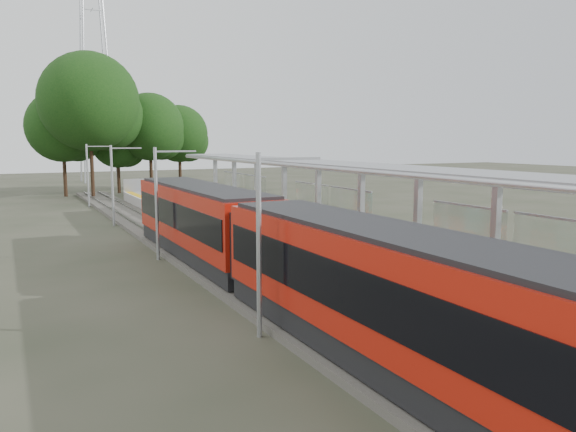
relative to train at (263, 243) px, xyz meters
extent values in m
cube|color=#59544C|center=(0.00, 9.31, -1.93)|extent=(3.00, 70.00, 0.24)
cube|color=gray|center=(4.50, 9.31, -1.55)|extent=(6.00, 50.00, 1.00)
cube|color=gold|center=(1.95, 9.31, -1.04)|extent=(0.60, 50.00, 0.02)
cube|color=#9EA0A5|center=(4.50, 34.26, -0.45)|extent=(6.00, 0.10, 1.20)
cube|color=black|center=(0.00, -7.02, -1.40)|extent=(2.50, 13.50, 0.70)
cube|color=#B31A0C|center=(0.00, -7.02, 0.20)|extent=(2.65, 13.50, 2.50)
cube|color=black|center=(0.00, -7.02, 0.25)|extent=(2.72, 12.96, 1.20)
cube|color=black|center=(0.00, -7.02, 1.50)|extent=(2.40, 12.82, 0.15)
cube|color=#0C697F|center=(1.36, -7.02, 0.05)|extent=(0.04, 1.30, 2.00)
cube|color=black|center=(0.00, 7.08, -1.40)|extent=(2.50, 13.50, 0.70)
cube|color=#B31A0C|center=(0.00, 7.08, 0.20)|extent=(2.65, 13.50, 2.50)
cube|color=black|center=(0.00, 7.08, 0.25)|extent=(2.72, 12.96, 1.20)
cube|color=black|center=(0.00, 7.08, 1.50)|extent=(2.40, 12.83, 0.15)
cube|color=#0C697F|center=(1.36, 7.08, 0.05)|extent=(0.04, 1.30, 2.00)
cylinder|color=black|center=(0.00, 2.36, -1.70)|extent=(2.20, 0.70, 0.70)
cube|color=black|center=(0.00, 0.03, -0.05)|extent=(2.30, 0.80, 2.40)
cube|color=#9EA0A5|center=(6.50, -4.69, 0.70)|extent=(0.25, 0.25, 3.50)
cube|color=#9EA0A5|center=(6.50, -0.69, 0.70)|extent=(0.25, 0.25, 3.50)
cube|color=#9EA0A5|center=(6.50, 3.31, 0.70)|extent=(0.25, 0.25, 3.50)
cube|color=#9EA0A5|center=(6.50, 7.31, 0.70)|extent=(0.25, 0.25, 3.50)
cube|color=#9EA0A5|center=(6.50, 11.31, 0.70)|extent=(0.25, 0.25, 3.50)
cube|color=#9EA0A5|center=(6.50, 15.31, 0.70)|extent=(0.25, 0.25, 3.50)
cube|color=#9EA0A5|center=(6.50, 19.31, 0.70)|extent=(0.25, 0.25, 3.50)
cube|color=#9EA0A5|center=(6.50, 23.31, 0.70)|extent=(0.25, 0.25, 3.50)
cube|color=gray|center=(6.10, 5.31, 2.53)|extent=(3.20, 38.00, 0.16)
cylinder|color=#9EA0A5|center=(4.55, 5.31, 2.45)|extent=(0.24, 38.00, 0.24)
cube|color=silver|center=(7.20, -6.69, 0.15)|extent=(0.05, 3.70, 2.20)
cube|color=silver|center=(7.20, -2.69, 0.15)|extent=(0.05, 3.70, 2.20)
cube|color=silver|center=(7.20, 5.31, 0.15)|extent=(0.05, 3.70, 2.20)
cube|color=silver|center=(7.20, 9.31, 0.15)|extent=(0.05, 3.70, 2.20)
cube|color=silver|center=(7.20, 17.31, 0.15)|extent=(0.05, 3.70, 2.20)
cube|color=silver|center=(7.20, 21.31, 0.15)|extent=(0.05, 3.70, 2.20)
cylinder|color=#382316|center=(-2.64, 43.13, 0.32)|extent=(0.36, 0.36, 4.74)
sphere|color=#204413|center=(-2.64, 43.13, 5.06)|extent=(7.20, 7.20, 7.20)
cylinder|color=#382316|center=(-0.43, 39.72, 1.09)|extent=(0.36, 0.36, 6.29)
sphere|color=#204413|center=(-0.43, 39.72, 7.38)|extent=(9.55, 9.55, 9.55)
cylinder|color=#382316|center=(2.97, 44.69, -0.20)|extent=(0.36, 0.36, 3.70)
sphere|color=#204413|center=(2.97, 44.69, 3.50)|extent=(5.63, 5.63, 5.63)
cylinder|color=#382316|center=(6.11, 42.92, 0.33)|extent=(0.36, 0.36, 4.76)
sphere|color=#204413|center=(6.11, 42.92, 5.09)|extent=(7.24, 7.24, 7.24)
cylinder|color=#382316|center=(10.08, 45.55, 0.10)|extent=(0.36, 0.36, 4.30)
sphere|color=#204413|center=(10.08, 45.55, 4.40)|extent=(6.54, 6.54, 6.54)
cylinder|color=#9EA0A5|center=(-1.80, -3.69, 0.65)|extent=(0.16, 0.16, 5.40)
cube|color=#9EA0A5|center=(-0.80, -3.69, 3.15)|extent=(2.00, 0.08, 0.08)
cylinder|color=#9EA0A5|center=(-1.80, 8.31, 0.65)|extent=(0.16, 0.16, 5.40)
cube|color=#9EA0A5|center=(-0.80, 8.31, 3.15)|extent=(2.00, 0.08, 0.08)
cylinder|color=#9EA0A5|center=(-1.80, 20.31, 0.65)|extent=(0.16, 0.16, 5.40)
cube|color=#9EA0A5|center=(-0.80, 20.31, 3.15)|extent=(2.00, 0.08, 0.08)
cylinder|color=#9EA0A5|center=(-1.80, 32.31, 0.65)|extent=(0.16, 0.16, 5.40)
cube|color=#9EA0A5|center=(-0.80, 32.31, 3.15)|extent=(2.00, 0.08, 0.08)
cube|color=#0F194B|center=(6.99, 5.09, -0.61)|extent=(0.80, 1.54, 0.06)
cube|color=#0F194B|center=(6.79, 5.09, -0.31)|extent=(0.43, 1.45, 0.54)
cube|color=#9EA0A5|center=(6.99, 4.50, -0.84)|extent=(0.40, 0.16, 0.43)
cube|color=#9EA0A5|center=(6.99, 5.68, -0.84)|extent=(0.40, 0.16, 0.43)
cube|color=#0F194B|center=(6.91, 16.32, -0.65)|extent=(0.85, 1.38, 0.05)
cube|color=#0F194B|center=(6.73, 16.32, -0.39)|extent=(0.52, 1.26, 0.49)
cube|color=#9EA0A5|center=(6.91, 15.79, -0.86)|extent=(0.35, 0.18, 0.39)
cube|color=#9EA0A5|center=(6.91, 16.85, -0.86)|extent=(0.35, 0.18, 0.39)
cylinder|color=beige|center=(5.77, 13.83, -0.38)|extent=(0.36, 0.36, 1.35)
cube|color=red|center=(5.77, 13.83, 0.44)|extent=(0.31, 0.18, 0.23)
cylinder|color=#9EA0A5|center=(5.93, 10.55, -0.63)|extent=(0.49, 0.49, 0.84)
camera|label=1|loc=(-8.23, -18.20, 3.69)|focal=35.00mm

